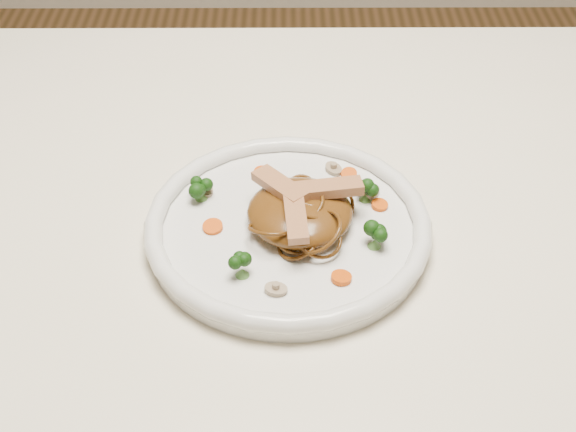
{
  "coord_description": "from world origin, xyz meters",
  "views": [
    {
      "loc": [
        -0.03,
        -0.7,
        1.32
      ],
      "look_at": [
        -0.03,
        -0.07,
        0.78
      ],
      "focal_mm": 50.07,
      "sensor_mm": 36.0,
      "label": 1
    }
  ],
  "objects": [
    {
      "name": "mushroom_2",
      "position": [
        -0.12,
        -0.01,
        0.77
      ],
      "size": [
        0.03,
        0.03,
        0.01
      ],
      "primitive_type": "cylinder",
      "rotation": [
        0.0,
        0.0,
        -0.98
      ],
      "color": "tan",
      "rests_on": "plate"
    },
    {
      "name": "broccoli_3",
      "position": [
        0.06,
        -0.1,
        0.78
      ],
      "size": [
        0.03,
        0.03,
        0.03
      ],
      "primitive_type": null,
      "rotation": [
        0.0,
        0.0,
        -0.03
      ],
      "color": "#173F0D",
      "rests_on": "plate"
    },
    {
      "name": "mushroom_0",
      "position": [
        -0.04,
        -0.17,
        0.77
      ],
      "size": [
        0.02,
        0.02,
        0.01
      ],
      "primitive_type": "cylinder",
      "rotation": [
        0.0,
        0.0,
        -0.13
      ],
      "color": "tan",
      "rests_on": "plate"
    },
    {
      "name": "broccoli_2",
      "position": [
        -0.07,
        -0.14,
        0.78
      ],
      "size": [
        0.04,
        0.04,
        0.03
      ],
      "primitive_type": null,
      "rotation": [
        0.0,
        0.0,
        -0.37
      ],
      "color": "#173F0D",
      "rests_on": "plate"
    },
    {
      "name": "mushroom_3",
      "position": [
        0.02,
        0.02,
        0.77
      ],
      "size": [
        0.03,
        0.03,
        0.01
      ],
      "primitive_type": "cylinder",
      "rotation": [
        0.0,
        0.0,
        2.19
      ],
      "color": "tan",
      "rests_on": "plate"
    },
    {
      "name": "table",
      "position": [
        0.0,
        0.0,
        0.65
      ],
      "size": [
        1.2,
        0.8,
        0.75
      ],
      "color": "white",
      "rests_on": "ground"
    },
    {
      "name": "broccoli_0",
      "position": [
        0.06,
        -0.03,
        0.78
      ],
      "size": [
        0.04,
        0.04,
        0.03
      ],
      "primitive_type": null,
      "rotation": [
        0.0,
        0.0,
        -0.4
      ],
      "color": "#173F0D",
      "rests_on": "plate"
    },
    {
      "name": "carrot_3",
      "position": [
        -0.06,
        0.02,
        0.77
      ],
      "size": [
        0.02,
        0.02,
        0.0
      ],
      "primitive_type": "cylinder",
      "rotation": [
        0.0,
        0.0,
        0.08
      ],
      "color": "#DF4808",
      "rests_on": "plate"
    },
    {
      "name": "carrot_2",
      "position": [
        0.07,
        -0.04,
        0.77
      ],
      "size": [
        0.02,
        0.02,
        0.0
      ],
      "primitive_type": "cylinder",
      "rotation": [
        0.0,
        0.0,
        -0.06
      ],
      "color": "#DF4808",
      "rests_on": "plate"
    },
    {
      "name": "chicken_a",
      "position": [
        0.01,
        -0.05,
        0.8
      ],
      "size": [
        0.08,
        0.03,
        0.01
      ],
      "primitive_type": "cube",
      "rotation": [
        0.0,
        0.0,
        0.14
      ],
      "color": "tan",
      "rests_on": "noodle_mound"
    },
    {
      "name": "carrot_1",
      "position": [
        -0.11,
        -0.07,
        0.77
      ],
      "size": [
        0.03,
        0.03,
        0.0
      ],
      "primitive_type": "cylinder",
      "rotation": [
        0.0,
        0.0,
        0.27
      ],
      "color": "#DF4808",
      "rests_on": "plate"
    },
    {
      "name": "mushroom_1",
      "position": [
        0.06,
        -0.02,
        0.77
      ],
      "size": [
        0.04,
        0.04,
        0.01
      ],
      "primitive_type": "cylinder",
      "rotation": [
        0.0,
        0.0,
        1.2
      ],
      "color": "tan",
      "rests_on": "plate"
    },
    {
      "name": "broccoli_1",
      "position": [
        -0.12,
        -0.02,
        0.78
      ],
      "size": [
        0.03,
        0.03,
        0.03
      ],
      "primitive_type": null,
      "rotation": [
        0.0,
        0.0,
        -0.21
      ],
      "color": "#173F0D",
      "rests_on": "plate"
    },
    {
      "name": "noodle_mound",
      "position": [
        -0.02,
        -0.07,
        0.78
      ],
      "size": [
        0.14,
        0.14,
        0.04
      ],
      "primitive_type": "ellipsoid",
      "rotation": [
        0.0,
        0.0,
        0.25
      ],
      "color": "#5B3311",
      "rests_on": "plate"
    },
    {
      "name": "plate",
      "position": [
        -0.03,
        -0.07,
        0.76
      ],
      "size": [
        0.35,
        0.35,
        0.02
      ],
      "primitive_type": "cylinder",
      "rotation": [
        0.0,
        0.0,
        -0.18
      ],
      "color": "white",
      "rests_on": "table"
    },
    {
      "name": "chicken_b",
      "position": [
        -0.04,
        -0.05,
        0.8
      ],
      "size": [
        0.06,
        0.07,
        0.01
      ],
      "primitive_type": "cube",
      "rotation": [
        0.0,
        0.0,
        2.27
      ],
      "color": "tan",
      "rests_on": "noodle_mound"
    },
    {
      "name": "chicken_c",
      "position": [
        -0.02,
        -0.1,
        0.8
      ],
      "size": [
        0.03,
        0.07,
        0.01
      ],
      "primitive_type": "cube",
      "rotation": [
        0.0,
        0.0,
        4.79
      ],
      "color": "tan",
      "rests_on": "noodle_mound"
    },
    {
      "name": "carrot_4",
      "position": [
        0.02,
        -0.15,
        0.77
      ],
      "size": [
        0.02,
        0.02,
        0.0
      ],
      "primitive_type": "cylinder",
      "rotation": [
        0.0,
        0.0,
        -0.06
      ],
      "color": "#DF4808",
      "rests_on": "plate"
    },
    {
      "name": "carrot_0",
      "position": [
        0.04,
        0.01,
        0.77
      ],
      "size": [
        0.02,
        0.02,
        0.0
      ],
      "primitive_type": "cylinder",
      "rotation": [
        0.0,
        0.0,
        0.42
      ],
      "color": "#DF4808",
      "rests_on": "plate"
    }
  ]
}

